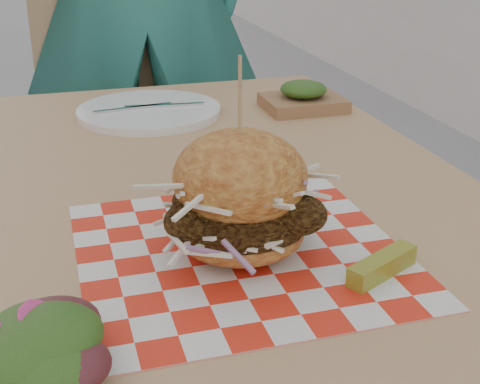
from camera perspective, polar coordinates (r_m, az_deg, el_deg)
The scene contains 8 objects.
patio_table at distance 0.96m, azimuth -3.79°, elevation -4.30°, with size 0.80×1.20×0.75m.
patio_chair at distance 1.98m, azimuth -10.60°, elevation 6.35°, with size 0.42×0.43×0.95m.
paper_liner at distance 0.76m, azimuth 0.00°, elevation -5.12°, with size 0.36×0.36×0.00m, color red.
sandwich at distance 0.73m, azimuth 0.00°, elevation -0.81°, with size 0.20×0.20×0.22m.
pickle_spear at distance 0.73m, azimuth 12.04°, elevation -6.16°, with size 0.10×0.02×0.02m, color olive.
side_salad at distance 0.60m, azimuth -17.81°, elevation -13.33°, with size 0.14×0.14×0.05m.
place_setting at distance 1.28m, azimuth -7.76°, elevation 6.85°, with size 0.27×0.27×0.02m.
kraft_tray at distance 1.31m, azimuth 5.41°, elevation 8.00°, with size 0.15×0.12×0.06m.
Camera 1 is at (-0.09, -0.65, 1.11)m, focal length 50.00 mm.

